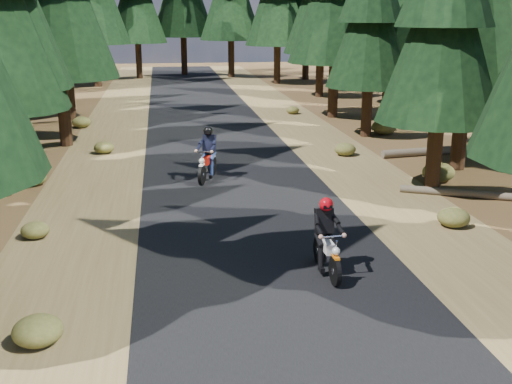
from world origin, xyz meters
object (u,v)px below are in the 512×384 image
log_far (474,194)px  rider_follow (207,163)px  log_near (436,151)px  rider_lead (327,250)px

log_far → rider_follow: size_ratio=2.11×
log_far → rider_follow: (-7.93, 3.36, 0.49)m
log_near → rider_lead: 13.46m
log_near → rider_follow: (-9.36, -2.72, 0.45)m
log_near → log_far: 6.24m
log_far → rider_lead: bearing=-113.3°
rider_lead → log_far: bearing=-141.3°
log_near → rider_follow: bearing=-171.9°
log_near → log_far: (-1.42, -6.07, -0.04)m
log_near → rider_lead: (-7.42, -11.22, 0.41)m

